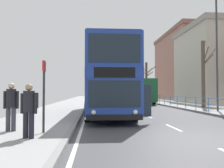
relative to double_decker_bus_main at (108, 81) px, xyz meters
name	(u,v)px	position (x,y,z in m)	size (l,w,h in m)	color
ground	(178,139)	(1.80, -8.33, -2.25)	(15.80, 140.00, 0.20)	#414146
double_decker_bus_main	(108,81)	(0.00, 0.00, 0.00)	(3.30, 11.41, 4.36)	navy
background_bus_far_lane	(139,91)	(5.19, 16.30, -0.58)	(2.74, 10.73, 3.11)	#19512D
pedestrian_railing_far_kerb	(177,99)	(6.97, 6.26, -1.46)	(0.05, 33.22, 1.01)	#386BA8
pedestrian_with_backpack	(29,106)	(-2.88, -8.41, -1.18)	(0.55, 0.58, 1.66)	black
pedestrian_companion	(11,104)	(-3.90, -7.03, -1.16)	(0.54, 0.35, 1.74)	#383842
bus_stop_sign_near	(44,88)	(-2.65, -7.45, -0.59)	(0.08, 0.44, 2.50)	#2D2D33
street_lamp_far_side	(217,43)	(8.29, 1.29, 2.96)	(0.28, 0.60, 8.95)	#38383D
bare_tree_far_00	(203,73)	(9.00, 5.04, 1.01)	(1.06, 2.75, 6.36)	brown
bare_tree_far_01	(147,80)	(8.43, 26.01, 1.31)	(2.58, 2.30, 6.65)	#4C3D2D
background_building_00	(188,66)	(17.68, 30.03, 4.37)	(9.12, 18.49, 13.26)	#936656
background_building_02	(222,65)	(16.62, 15.58, 3.02)	(10.10, 11.40, 10.56)	#B2A899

